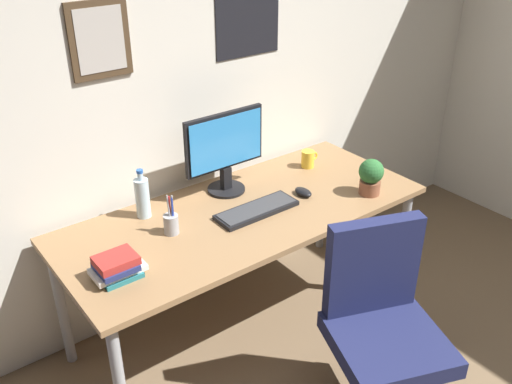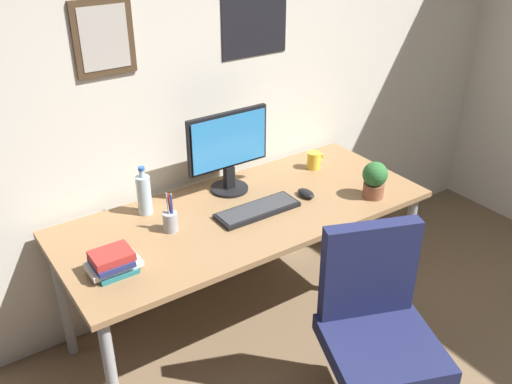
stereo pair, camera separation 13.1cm
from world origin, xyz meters
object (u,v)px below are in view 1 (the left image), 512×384
Objects in this scene: computer_mouse at (303,192)px; pen_cup at (171,223)px; monitor at (225,149)px; coffee_mug_near at (308,159)px; keyboard at (257,210)px; potted_plant at (371,176)px; water_bottle at (142,197)px; book_stack_left at (117,267)px; office_chair at (381,319)px.

pen_cup is (-0.73, 0.10, 0.04)m from computer_mouse.
coffee_mug_near is (0.54, -0.05, -0.19)m from monitor.
pen_cup reaches higher than computer_mouse.
keyboard is 3.91× the size of computer_mouse.
computer_mouse is (0.30, -0.01, 0.01)m from keyboard.
monitor reaches higher than potted_plant.
computer_mouse is at bearing -22.22° from water_bottle.
pen_cup is 0.38m from book_stack_left.
keyboard is 1.70× the size of water_bottle.
monitor reaches higher than pen_cup.
coffee_mug_near is at bearing 95.20° from potted_plant.
potted_plant is (0.59, -0.20, 0.09)m from keyboard.
keyboard is at bearing -33.29° from water_bottle.
computer_mouse is at bearing -1.48° from keyboard.
office_chair is at bearing -85.45° from monitor.
keyboard is at bearing -156.96° from coffee_mug_near.
water_bottle is 1.29× the size of potted_plant.
monitor reaches higher than office_chair.
book_stack_left is at bearing -129.96° from water_bottle.
coffee_mug_near is 1.36m from book_stack_left.
keyboard is 2.15× the size of pen_cup.
book_stack_left is at bearing 174.52° from potted_plant.
keyboard is 0.56m from water_bottle.
coffee_mug_near is (0.46, 0.99, 0.26)m from office_chair.
monitor is at bearing 23.81° from pen_cup.
potted_plant reaches higher than computer_mouse.
pen_cup is at bearing 24.88° from book_stack_left.
computer_mouse is 0.44× the size of water_bottle.
book_stack_left is (-1.37, 0.13, -0.05)m from potted_plant.
office_chair is 8.46× the size of coffee_mug_near.
monitor reaches higher than water_bottle.
office_chair reaches higher than book_stack_left.
office_chair reaches higher than keyboard.
computer_mouse is at bearing -7.42° from pen_cup.
coffee_mug_near is (0.25, 0.24, 0.03)m from computer_mouse.
computer_mouse is 0.55× the size of pen_cup.
monitor is 1.07× the size of keyboard.
water_bottle is at bearing 50.04° from book_stack_left.
pen_cup reaches higher than book_stack_left.
office_chair is 4.75× the size of pen_cup.
pen_cup is at bearing 121.73° from office_chair.
monitor is 0.77m from potted_plant.
monitor reaches higher than coffee_mug_near.
computer_mouse is 0.56× the size of potted_plant.
monitor is (-0.08, 1.04, 0.45)m from office_chair.
water_bottle is at bearing 157.78° from computer_mouse.
potted_plant is (0.29, -0.20, 0.09)m from computer_mouse.
office_chair is at bearing -114.67° from coffee_mug_near.
coffee_mug_near is at bearing 8.45° from pen_cup.
water_bottle is at bearing 176.01° from coffee_mug_near.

